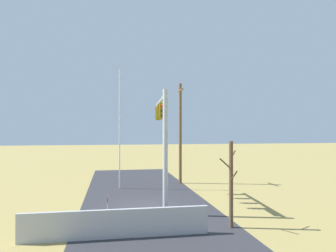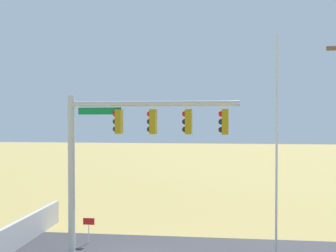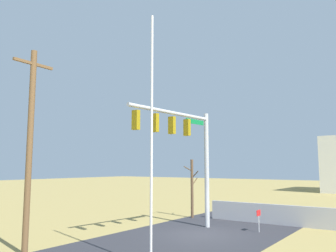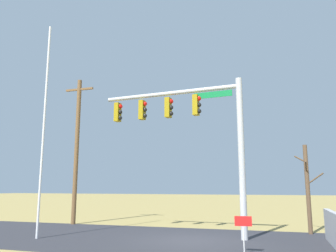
{
  "view_description": "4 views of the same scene",
  "coord_description": "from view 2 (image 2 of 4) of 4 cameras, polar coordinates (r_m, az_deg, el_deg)",
  "views": [
    {
      "loc": [
        19.65,
        -2.2,
        4.74
      ],
      "look_at": [
        -1.96,
        1.64,
        4.97
      ],
      "focal_mm": 34.2,
      "sensor_mm": 36.0,
      "label": 1
    },
    {
      "loc": [
        -3.68,
        17.15,
        6.08
      ],
      "look_at": [
        -1.73,
        0.75,
        5.74
      ],
      "focal_mm": 44.9,
      "sensor_mm": 36.0,
      "label": 2
    },
    {
      "loc": [
        -16.36,
        -9.5,
        3.66
      ],
      "look_at": [
        -2.16,
        0.58,
        5.75
      ],
      "focal_mm": 36.2,
      "sensor_mm": 36.0,
      "label": 3
    },
    {
      "loc": [
        3.65,
        -14.17,
        2.19
      ],
      "look_at": [
        -1.44,
        1.79,
        5.16
      ],
      "focal_mm": 36.44,
      "sensor_mm": 36.0,
      "label": 4
    }
  ],
  "objects": [
    {
      "name": "signal_mast",
      "position": [
        16.69,
        -6.18,
        -2.41
      ],
      "size": [
        6.86,
        0.8,
        6.96
      ],
      "color": "#B2B5BA",
      "rests_on": "ground_plane"
    },
    {
      "name": "flagpole",
      "position": [
        18.9,
        14.53,
        -2.68
      ],
      "size": [
        0.1,
        0.1,
        9.64
      ],
      "primitive_type": "cylinder",
      "color": "silver",
      "rests_on": "ground_plane"
    },
    {
      "name": "retaining_fence",
      "position": [
        21.91,
        -18.88,
        -13.28
      ],
      "size": [
        0.2,
        8.18,
        1.26
      ],
      "primitive_type": "cube",
      "color": "#A8A8AD",
      "rests_on": "ground_plane"
    },
    {
      "name": "open_sign",
      "position": [
        21.12,
        -10.7,
        -13.01
      ],
      "size": [
        0.56,
        0.04,
        1.22
      ],
      "color": "silver",
      "rests_on": "ground_plane"
    }
  ]
}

